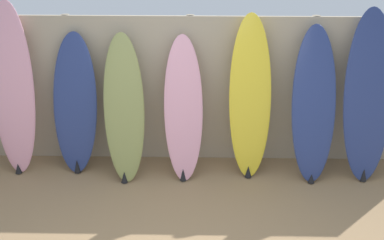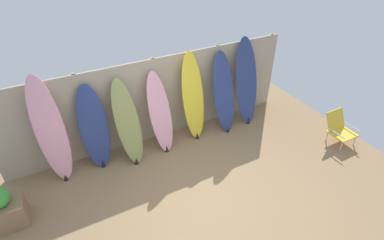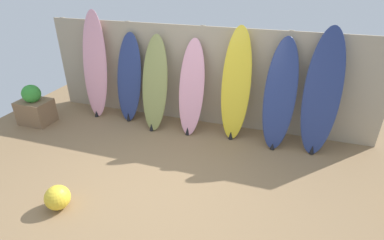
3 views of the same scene
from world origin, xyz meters
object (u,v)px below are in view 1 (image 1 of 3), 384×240
(surfboard_pink_0, at_px, (13,90))
(surfboard_olive_2, at_px, (124,109))
(surfboard_navy_5, at_px, (314,105))
(surfboard_pink_3, at_px, (183,110))
(surfboard_yellow_4, at_px, (250,98))
(surfboard_navy_1, at_px, (75,105))
(surfboard_navy_6, at_px, (368,97))

(surfboard_pink_0, bearing_deg, surfboard_olive_2, -5.48)
(surfboard_olive_2, distance_m, surfboard_navy_5, 2.16)
(surfboard_pink_3, distance_m, surfboard_yellow_4, 0.78)
(surfboard_pink_0, height_order, surfboard_navy_1, surfboard_pink_0)
(surfboard_navy_1, distance_m, surfboard_navy_5, 2.75)
(surfboard_navy_5, xyz_separation_m, surfboard_navy_6, (0.61, 0.04, 0.09))
(surfboard_navy_1, bearing_deg, surfboard_yellow_4, -1.33)
(surfboard_pink_0, relative_size, surfboard_pink_3, 1.24)
(surfboard_pink_3, bearing_deg, surfboard_olive_2, -176.50)
(surfboard_yellow_4, bearing_deg, surfboard_pink_0, 179.29)
(surfboard_pink_3, height_order, surfboard_navy_5, surfboard_navy_5)
(surfboard_olive_2, xyz_separation_m, surfboard_pink_3, (0.68, 0.04, -0.02))
(surfboard_yellow_4, bearing_deg, surfboard_navy_6, -0.63)
(surfboard_navy_1, xyz_separation_m, surfboard_yellow_4, (2.03, -0.05, 0.12))
(surfboard_yellow_4, distance_m, surfboard_navy_6, 1.33)
(surfboard_olive_2, relative_size, surfboard_navy_6, 0.85)
(surfboard_navy_1, xyz_separation_m, surfboard_pink_3, (1.27, -0.10, -0.01))
(surfboard_navy_1, distance_m, surfboard_yellow_4, 2.03)
(surfboard_pink_0, height_order, surfboard_navy_5, surfboard_pink_0)
(surfboard_navy_1, xyz_separation_m, surfboard_olive_2, (0.59, -0.14, 0.01))
(surfboard_navy_1, height_order, surfboard_olive_2, surfboard_olive_2)
(surfboard_olive_2, relative_size, surfboard_pink_3, 1.02)
(surfboard_pink_0, xyz_separation_m, surfboard_navy_1, (0.70, 0.01, -0.19))
(surfboard_pink_0, height_order, surfboard_pink_3, surfboard_pink_0)
(surfboard_navy_1, relative_size, surfboard_navy_6, 0.85)
(surfboard_pink_3, bearing_deg, surfboard_navy_6, 0.94)
(surfboard_navy_5, bearing_deg, surfboard_olive_2, -178.94)
(surfboard_pink_0, bearing_deg, surfboard_yellow_4, -0.71)
(surfboard_navy_1, relative_size, surfboard_pink_3, 1.01)
(surfboard_pink_0, distance_m, surfboard_navy_5, 3.46)
(surfboard_olive_2, xyz_separation_m, surfboard_yellow_4, (1.44, 0.09, 0.11))
(surfboard_pink_3, height_order, surfboard_yellow_4, surfboard_yellow_4)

